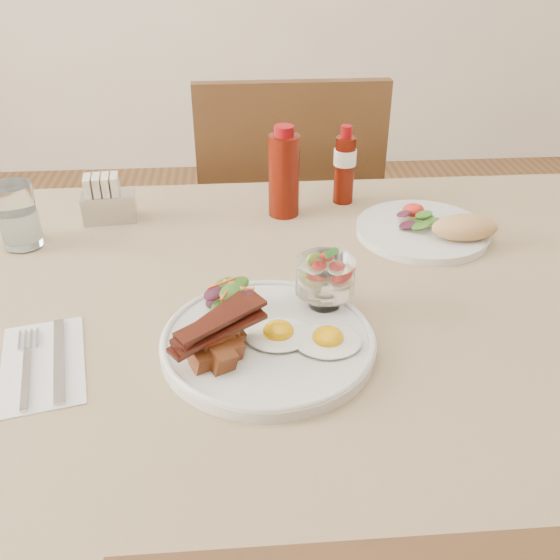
{
  "coord_description": "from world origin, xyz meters",
  "views": [
    {
      "loc": [
        -0.13,
        -0.76,
        1.25
      ],
      "look_at": [
        -0.07,
        -0.06,
        0.82
      ],
      "focal_mm": 40.0,
      "sensor_mm": 36.0,
      "label": 1
    }
  ],
  "objects_px": {
    "chair_far": "(287,230)",
    "water_glass": "(19,219)",
    "second_plate": "(432,229)",
    "ketchup_bottle": "(284,174)",
    "hot_sauce_bottle": "(345,166)",
    "fruit_cup": "(325,276)",
    "table": "(323,344)",
    "main_plate": "(268,343)",
    "sugar_caddy": "(107,202)"
  },
  "relations": [
    {
      "from": "table",
      "to": "water_glass",
      "type": "bearing_deg",
      "value": 157.99
    },
    {
      "from": "main_plate",
      "to": "hot_sauce_bottle",
      "type": "bearing_deg",
      "value": 69.13
    },
    {
      "from": "sugar_caddy",
      "to": "second_plate",
      "type": "bearing_deg",
      "value": -16.9
    },
    {
      "from": "main_plate",
      "to": "second_plate",
      "type": "relative_size",
      "value": 1.21
    },
    {
      "from": "fruit_cup",
      "to": "water_glass",
      "type": "bearing_deg",
      "value": 153.17
    },
    {
      "from": "second_plate",
      "to": "ketchup_bottle",
      "type": "height_order",
      "value": "ketchup_bottle"
    },
    {
      "from": "second_plate",
      "to": "sugar_caddy",
      "type": "bearing_deg",
      "value": 169.02
    },
    {
      "from": "fruit_cup",
      "to": "main_plate",
      "type": "bearing_deg",
      "value": -139.05
    },
    {
      "from": "main_plate",
      "to": "sugar_caddy",
      "type": "relative_size",
      "value": 2.85
    },
    {
      "from": "table",
      "to": "chair_far",
      "type": "xyz_separation_m",
      "value": [
        0.0,
        0.66,
        -0.14
      ]
    },
    {
      "from": "hot_sauce_bottle",
      "to": "second_plate",
      "type": "bearing_deg",
      "value": -50.7
    },
    {
      "from": "chair_far",
      "to": "sugar_caddy",
      "type": "bearing_deg",
      "value": -133.41
    },
    {
      "from": "ketchup_bottle",
      "to": "main_plate",
      "type": "bearing_deg",
      "value": -97.5
    },
    {
      "from": "chair_far",
      "to": "sugar_caddy",
      "type": "xyz_separation_m",
      "value": [
        -0.36,
        -0.38,
        0.26
      ]
    },
    {
      "from": "main_plate",
      "to": "chair_far",
      "type": "bearing_deg",
      "value": 83.28
    },
    {
      "from": "chair_far",
      "to": "ketchup_bottle",
      "type": "distance_m",
      "value": 0.49
    },
    {
      "from": "table",
      "to": "second_plate",
      "type": "xyz_separation_m",
      "value": [
        0.21,
        0.18,
        0.1
      ]
    },
    {
      "from": "table",
      "to": "ketchup_bottle",
      "type": "relative_size",
      "value": 7.98
    },
    {
      "from": "chair_far",
      "to": "water_glass",
      "type": "relative_size",
      "value": 8.43
    },
    {
      "from": "fruit_cup",
      "to": "hot_sauce_bottle",
      "type": "xyz_separation_m",
      "value": [
        0.09,
        0.38,
        0.01
      ]
    },
    {
      "from": "chair_far",
      "to": "second_plate",
      "type": "distance_m",
      "value": 0.58
    },
    {
      "from": "water_glass",
      "to": "chair_far",
      "type": "bearing_deg",
      "value": 43.87
    },
    {
      "from": "main_plate",
      "to": "ketchup_bottle",
      "type": "distance_m",
      "value": 0.41
    },
    {
      "from": "table",
      "to": "main_plate",
      "type": "relative_size",
      "value": 4.75
    },
    {
      "from": "second_plate",
      "to": "hot_sauce_bottle",
      "type": "relative_size",
      "value": 1.55
    },
    {
      "from": "ketchup_bottle",
      "to": "water_glass",
      "type": "relative_size",
      "value": 1.51
    },
    {
      "from": "main_plate",
      "to": "table",
      "type": "bearing_deg",
      "value": 51.67
    },
    {
      "from": "chair_far",
      "to": "fruit_cup",
      "type": "relative_size",
      "value": 11.22
    },
    {
      "from": "fruit_cup",
      "to": "second_plate",
      "type": "xyz_separation_m",
      "value": [
        0.22,
        0.22,
        -0.05
      ]
    },
    {
      "from": "second_plate",
      "to": "main_plate",
      "type": "bearing_deg",
      "value": -135.87
    },
    {
      "from": "chair_far",
      "to": "water_glass",
      "type": "height_order",
      "value": "chair_far"
    },
    {
      "from": "fruit_cup",
      "to": "second_plate",
      "type": "bearing_deg",
      "value": 45.25
    },
    {
      "from": "fruit_cup",
      "to": "water_glass",
      "type": "height_order",
      "value": "water_glass"
    },
    {
      "from": "sugar_caddy",
      "to": "fruit_cup",
      "type": "bearing_deg",
      "value": -49.37
    },
    {
      "from": "chair_far",
      "to": "water_glass",
      "type": "bearing_deg",
      "value": -136.13
    },
    {
      "from": "water_glass",
      "to": "hot_sauce_bottle",
      "type": "bearing_deg",
      "value": 13.62
    },
    {
      "from": "table",
      "to": "fruit_cup",
      "type": "bearing_deg",
      "value": -101.8
    },
    {
      "from": "chair_far",
      "to": "sugar_caddy",
      "type": "distance_m",
      "value": 0.58
    },
    {
      "from": "table",
      "to": "main_plate",
      "type": "bearing_deg",
      "value": -128.33
    },
    {
      "from": "fruit_cup",
      "to": "second_plate",
      "type": "distance_m",
      "value": 0.31
    },
    {
      "from": "chair_far",
      "to": "hot_sauce_bottle",
      "type": "bearing_deg",
      "value": -76.44
    },
    {
      "from": "hot_sauce_bottle",
      "to": "fruit_cup",
      "type": "bearing_deg",
      "value": -103.23
    },
    {
      "from": "hot_sauce_bottle",
      "to": "table",
      "type": "bearing_deg",
      "value": -103.42
    },
    {
      "from": "fruit_cup",
      "to": "sugar_caddy",
      "type": "bearing_deg",
      "value": 136.55
    },
    {
      "from": "table",
      "to": "water_glass",
      "type": "relative_size",
      "value": 12.06
    },
    {
      "from": "table",
      "to": "second_plate",
      "type": "distance_m",
      "value": 0.29
    },
    {
      "from": "ketchup_bottle",
      "to": "fruit_cup",
      "type": "bearing_deg",
      "value": -84.93
    },
    {
      "from": "fruit_cup",
      "to": "sugar_caddy",
      "type": "relative_size",
      "value": 0.84
    },
    {
      "from": "table",
      "to": "hot_sauce_bottle",
      "type": "distance_m",
      "value": 0.38
    },
    {
      "from": "chair_far",
      "to": "fruit_cup",
      "type": "bearing_deg",
      "value": -90.75
    }
  ]
}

